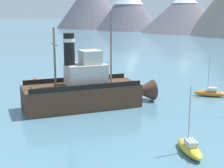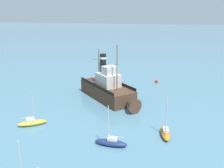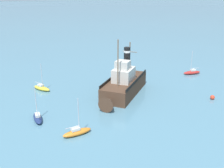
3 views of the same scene
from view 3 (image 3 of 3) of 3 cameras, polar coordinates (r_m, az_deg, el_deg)
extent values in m
plane|color=teal|center=(47.56, 2.07, -2.30)|extent=(600.00, 600.00, 0.00)
cube|color=#4C3323|center=(48.06, 2.52, -0.54)|extent=(11.26, 11.89, 2.40)
cone|color=#4C3323|center=(41.79, -0.69, -3.71)|extent=(3.35, 3.36, 2.35)
cube|color=beige|center=(46.87, 2.36, 1.91)|extent=(4.90, 4.98, 2.20)
cube|color=beige|center=(45.90, 2.19, 3.87)|extent=(2.97, 2.96, 1.40)
cylinder|color=black|center=(47.68, 3.08, 5.58)|extent=(1.10, 1.10, 3.20)
cylinder|color=silver|center=(47.47, 3.10, 6.63)|extent=(1.16, 1.16, 0.35)
cylinder|color=#75604C|center=(43.58, 1.21, 4.18)|extent=(0.20, 0.20, 7.50)
cylinder|color=#75604C|center=(49.26, 3.61, 5.07)|extent=(0.20, 0.20, 6.00)
cylinder|color=#75604C|center=(48.95, 3.65, 6.56)|extent=(2.02, 1.82, 0.12)
cube|color=black|center=(46.98, 5.03, 0.80)|extent=(7.67, 8.60, 0.50)
cube|color=black|center=(48.28, 0.12, 1.40)|extent=(7.67, 8.60, 0.50)
ellipsoid|color=#B22823|center=(60.85, 15.91, 2.25)|extent=(3.86, 1.35, 0.70)
cube|color=silver|center=(60.81, 16.11, 2.74)|extent=(1.14, 0.71, 0.36)
cylinder|color=#B7B7BC|center=(60.04, 15.88, 4.46)|extent=(0.10, 0.10, 4.20)
cylinder|color=#B7B7BC|center=(60.92, 16.47, 3.10)|extent=(1.80, 0.20, 0.08)
ellipsoid|color=gold|center=(51.25, -14.11, -0.84)|extent=(3.13, 3.72, 0.70)
cube|color=silver|center=(51.22, -14.31, -0.24)|extent=(1.17, 1.27, 0.36)
cylinder|color=#B7B7BC|center=(50.26, -14.10, 1.71)|extent=(0.10, 0.10, 4.20)
cylinder|color=#B7B7BC|center=(51.38, -14.64, 0.23)|extent=(1.13, 1.50, 0.08)
ellipsoid|color=orange|center=(35.69, -7.11, -9.73)|extent=(3.94, 1.81, 0.70)
cube|color=silver|center=(35.37, -7.44, -9.06)|extent=(1.20, 0.84, 0.36)
cylinder|color=#B7B7BC|center=(34.67, -6.83, -6.08)|extent=(0.10, 0.10, 4.20)
cylinder|color=#B7B7BC|center=(35.06, -8.07, -8.68)|extent=(1.78, 0.42, 0.08)
ellipsoid|color=navy|center=(40.33, -14.86, -6.66)|extent=(1.15, 3.81, 0.70)
cube|color=silver|center=(39.92, -14.89, -6.09)|extent=(0.65, 1.11, 0.36)
cylinder|color=#B7B7BC|center=(39.61, -15.22, -3.29)|extent=(0.10, 0.10, 4.20)
cylinder|color=#B7B7BC|center=(39.40, -14.87, -5.85)|extent=(0.10, 1.80, 0.08)
sphere|color=red|center=(48.58, 19.74, -2.57)|extent=(0.73, 0.73, 0.73)
camera|label=1|loc=(71.39, -21.63, 12.12)|focal=55.00mm
camera|label=2|loc=(36.09, -55.51, 6.24)|focal=38.00mm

